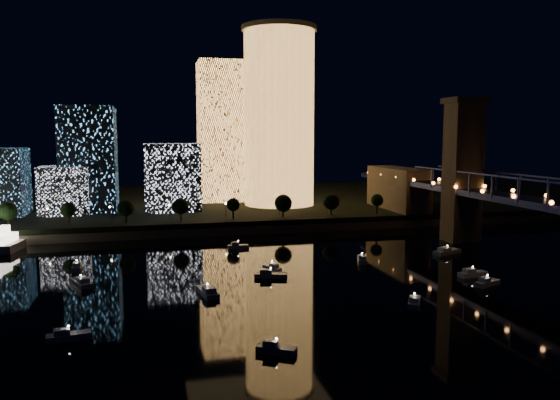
{
  "coord_description": "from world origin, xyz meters",
  "views": [
    {
      "loc": [
        -42.3,
        -119.17,
        37.14
      ],
      "look_at": [
        0.56,
        55.0,
        15.82
      ],
      "focal_mm": 35.0,
      "sensor_mm": 36.0,
      "label": 1
    }
  ],
  "objects": [
    {
      "name": "midrise_blocks",
      "position": [
        -65.54,
        123.41,
        22.36
      ],
      "size": [
        89.31,
        32.89,
        44.24
      ],
      "color": "white",
      "rests_on": "far_bank"
    },
    {
      "name": "esplanade_trees",
      "position": [
        -30.32,
        88.0,
        10.47
      ],
      "size": [
        165.63,
        6.99,
        8.99
      ],
      "color": "black",
      "rests_on": "far_bank"
    },
    {
      "name": "ground",
      "position": [
        0.0,
        0.0,
        0.0
      ],
      "size": [
        520.0,
        520.0,
        0.0
      ],
      "primitive_type": "plane",
      "color": "black",
      "rests_on": "ground"
    },
    {
      "name": "motorboats",
      "position": [
        -7.02,
        13.25,
        0.81
      ],
      "size": [
        117.66,
        91.71,
        2.78
      ],
      "color": "silver",
      "rests_on": "ground"
    },
    {
      "name": "seawall",
      "position": [
        0.0,
        82.0,
        1.5
      ],
      "size": [
        420.0,
        6.0,
        3.0
      ],
      "primitive_type": "cube",
      "color": "#6B5E4C",
      "rests_on": "ground"
    },
    {
      "name": "far_bank",
      "position": [
        0.0,
        160.0,
        2.5
      ],
      "size": [
        420.0,
        160.0,
        5.0
      ],
      "primitive_type": "cube",
      "color": "black",
      "rests_on": "ground"
    },
    {
      "name": "tower_cylindrical",
      "position": [
        17.78,
        126.5,
        45.55
      ],
      "size": [
        34.0,
        34.0,
        80.85
      ],
      "color": "#FFAB51",
      "rests_on": "far_bank"
    },
    {
      "name": "street_lamps",
      "position": [
        -34.0,
        94.0,
        9.02
      ],
      "size": [
        132.7,
        0.7,
        5.65
      ],
      "color": "black",
      "rests_on": "far_bank"
    },
    {
      "name": "truss_bridge",
      "position": [
        65.0,
        3.72,
        16.25
      ],
      "size": [
        13.0,
        266.0,
        50.0
      ],
      "color": "#161E48",
      "rests_on": "ground"
    },
    {
      "name": "tower_rectangular",
      "position": [
        -6.19,
        149.48,
        38.86
      ],
      "size": [
        21.28,
        21.28,
        67.72
      ],
      "primitive_type": "cube",
      "color": "#FFAB51",
      "rests_on": "far_bank"
    }
  ]
}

